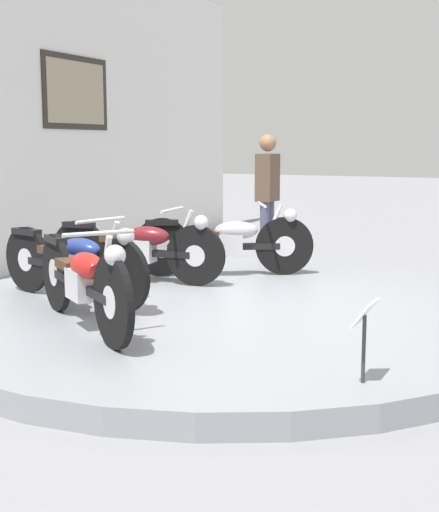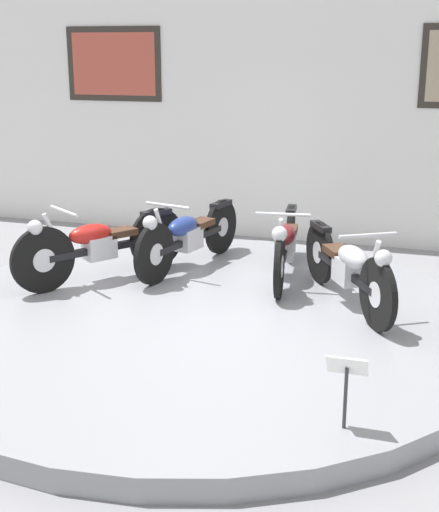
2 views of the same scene
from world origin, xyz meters
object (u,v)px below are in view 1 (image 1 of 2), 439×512
at_px(visitor_standing, 267,190).
at_px(motorcycle_maroon, 139,246).
at_px(motorcycle_silver, 227,241).
at_px(motorcycle_blue, 74,260).
at_px(motorcycle_red, 83,279).
at_px(info_placard_front_left, 365,324).

bearing_deg(visitor_standing, motorcycle_maroon, 173.37).
bearing_deg(motorcycle_maroon, motorcycle_silver, -41.76).
bearing_deg(motorcycle_blue, motorcycle_silver, -19.98).
relative_size(motorcycle_red, info_placard_front_left, 3.33).
xyz_separation_m(info_placard_front_left, visitor_standing, (4.82, 2.65, 0.45)).
height_order(motorcycle_maroon, info_placard_front_left, motorcycle_maroon).
distance_m(motorcycle_maroon, visitor_standing, 2.76).
xyz_separation_m(motorcycle_blue, motorcycle_silver, (1.83, -0.67, 0.00)).
bearing_deg(info_placard_front_left, visitor_standing, 28.81).
relative_size(motorcycle_blue, motorcycle_silver, 1.12).
bearing_deg(motorcycle_blue, motorcycle_maroon, -0.10).
bearing_deg(motorcycle_blue, info_placard_front_left, -109.13).
distance_m(motorcycle_blue, visitor_standing, 3.83).
relative_size(motorcycle_blue, motorcycle_maroon, 0.99).
xyz_separation_m(motorcycle_red, motorcycle_silver, (2.57, -0.00, -0.01)).
height_order(motorcycle_red, info_placard_front_left, motorcycle_red).
height_order(motorcycle_maroon, motorcycle_silver, motorcycle_silver).
distance_m(motorcycle_red, visitor_standing, 4.56).
distance_m(motorcycle_red, motorcycle_blue, 0.99).
bearing_deg(motorcycle_silver, motorcycle_maroon, 138.24).
bearing_deg(info_placard_front_left, motorcycle_silver, 38.83).
bearing_deg(motorcycle_blue, motorcycle_red, -138.14).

